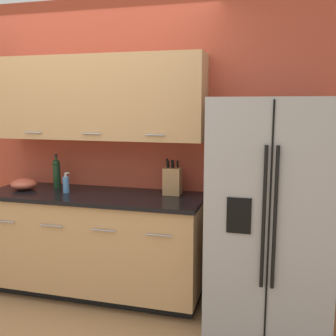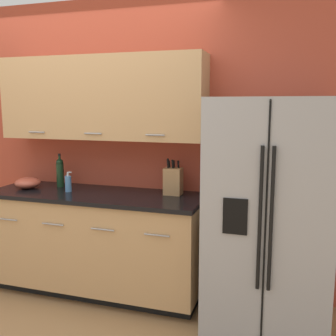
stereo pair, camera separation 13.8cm
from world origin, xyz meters
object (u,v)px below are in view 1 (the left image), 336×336
wine_bottle (57,173)px  soap_dispenser (66,184)px  knife_block (172,181)px  refrigerator (270,214)px  mixing_bowl (24,184)px

wine_bottle → soap_dispenser: 0.26m
knife_block → soap_dispenser: knife_block is taller
refrigerator → wine_bottle: refrigerator is taller
mixing_bowl → soap_dispenser: bearing=-1.4°
refrigerator → knife_block: refrigerator is taller
soap_dispenser → refrigerator: bearing=-1.9°
knife_block → wine_bottle: size_ratio=1.00×
refrigerator → soap_dispenser: (-1.72, 0.06, 0.12)m
mixing_bowl → refrigerator: bearing=-1.8°
refrigerator → soap_dispenser: size_ratio=9.60×
soap_dispenser → mixing_bowl: size_ratio=0.78×
soap_dispenser → mixing_bowl: 0.43m
soap_dispenser → mixing_bowl: (-0.43, 0.01, -0.02)m
refrigerator → wine_bottle: size_ratio=5.53×
refrigerator → wine_bottle: (-1.91, 0.22, 0.19)m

